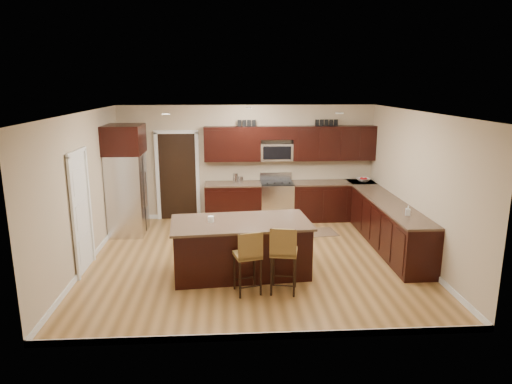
{
  "coord_description": "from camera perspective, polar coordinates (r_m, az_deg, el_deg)",
  "views": [
    {
      "loc": [
        -0.45,
        -7.95,
        3.19
      ],
      "look_at": [
        0.06,
        0.4,
        1.19
      ],
      "focal_mm": 32.0,
      "sensor_mm": 36.0,
      "label": 1
    }
  ],
  "objects": [
    {
      "name": "base_cabinets",
      "position": [
        10.06,
        10.13,
        -2.5
      ],
      "size": [
        4.02,
        3.96,
        0.92
      ],
      "color": "black",
      "rests_on": "floor"
    },
    {
      "name": "island_jar",
      "position": [
        7.69,
        -5.66,
        -3.39
      ],
      "size": [
        0.1,
        0.1,
        0.1
      ],
      "primitive_type": "cylinder",
      "color": "white",
      "rests_on": "island"
    },
    {
      "name": "microwave",
      "position": [
        10.73,
        2.56,
        5.03
      ],
      "size": [
        0.76,
        0.31,
        0.4
      ],
      "primitive_type": "cube",
      "color": "silver",
      "rests_on": "upper_cabinets"
    },
    {
      "name": "doorway",
      "position": [
        10.96,
        -9.75,
        1.9
      ],
      "size": [
        0.85,
        0.03,
        2.06
      ],
      "primitive_type": "cube",
      "color": "black",
      "rests_on": "floor"
    },
    {
      "name": "stool_mid",
      "position": [
        7.0,
        -0.95,
        -7.89
      ],
      "size": [
        0.47,
        0.47,
        1.03
      ],
      "rotation": [
        0.0,
        0.0,
        0.25
      ],
      "color": "olive",
      "rests_on": "floor"
    },
    {
      "name": "floor_mat",
      "position": [
        10.09,
        7.35,
        -5.05
      ],
      "size": [
        1.0,
        0.73,
        0.01
      ],
      "primitive_type": "cube",
      "rotation": [
        0.0,
        0.0,
        0.12
      ],
      "color": "brown",
      "rests_on": "floor"
    },
    {
      "name": "range",
      "position": [
        10.81,
        2.59,
        -1.12
      ],
      "size": [
        0.76,
        0.64,
        1.11
      ],
      "color": "silver",
      "rests_on": "floor"
    },
    {
      "name": "canister_tall",
      "position": [
        10.62,
        -2.59,
        1.73
      ],
      "size": [
        0.12,
        0.12,
        0.23
      ],
      "primitive_type": "cylinder",
      "color": "silver",
      "rests_on": "base_cabinets"
    },
    {
      "name": "refrigerator",
      "position": [
        10.08,
        -15.9,
        1.6
      ],
      "size": [
        0.79,
        0.93,
        2.35
      ],
      "color": "silver",
      "rests_on": "floor"
    },
    {
      "name": "fruit_bowl",
      "position": [
        11.1,
        13.27,
        1.5
      ],
      "size": [
        0.41,
        0.41,
        0.08
      ],
      "primitive_type": "imported",
      "rotation": [
        0.0,
        0.0,
        0.41
      ],
      "color": "silver",
      "rests_on": "base_cabinets"
    },
    {
      "name": "wall_right",
      "position": [
        8.86,
        19.49,
        0.68
      ],
      "size": [
        0.0,
        5.5,
        5.5
      ],
      "primitive_type": "plane",
      "rotation": [
        1.57,
        0.0,
        -1.57
      ],
      "color": "tan",
      "rests_on": "floor"
    },
    {
      "name": "ceiling",
      "position": [
        7.97,
        -0.29,
        9.93
      ],
      "size": [
        6.0,
        6.0,
        0.0
      ],
      "primitive_type": "plane",
      "rotation": [
        3.14,
        0.0,
        0.0
      ],
      "color": "silver",
      "rests_on": "wall_back"
    },
    {
      "name": "pantry_door",
      "position": [
        8.34,
        -21.07,
        -2.55
      ],
      "size": [
        0.03,
        0.8,
        2.04
      ],
      "primitive_type": "cube",
      "color": "white",
      "rests_on": "floor"
    },
    {
      "name": "island",
      "position": [
        7.86,
        -1.89,
        -7.11
      ],
      "size": [
        2.43,
        1.41,
        0.92
      ],
      "rotation": [
        0.0,
        0.0,
        0.09
      ],
      "color": "black",
      "rests_on": "floor"
    },
    {
      "name": "wall_back",
      "position": [
        10.86,
        -1.11,
        3.7
      ],
      "size": [
        6.0,
        0.0,
        6.0
      ],
      "primitive_type": "plane",
      "rotation": [
        1.57,
        0.0,
        0.0
      ],
      "color": "tan",
      "rests_on": "floor"
    },
    {
      "name": "upper_cabinets",
      "position": [
        10.72,
        4.53,
        6.18
      ],
      "size": [
        4.0,
        0.33,
        0.8
      ],
      "color": "black",
      "rests_on": "wall_back"
    },
    {
      "name": "stool_right",
      "position": [
        7.03,
        3.46,
        -7.51
      ],
      "size": [
        0.48,
        0.48,
        1.09
      ],
      "rotation": [
        0.0,
        0.0,
        -0.2
      ],
      "color": "olive",
      "rests_on": "floor"
    },
    {
      "name": "wall_left",
      "position": [
        8.55,
        -20.8,
        0.13
      ],
      "size": [
        0.0,
        5.5,
        5.5
      ],
      "primitive_type": "plane",
      "rotation": [
        1.57,
        0.0,
        1.57
      ],
      "color": "tan",
      "rests_on": "floor"
    },
    {
      "name": "floor",
      "position": [
        8.57,
        -0.27,
        -8.38
      ],
      "size": [
        6.0,
        6.0,
        0.0
      ],
      "primitive_type": "plane",
      "color": "#A37640",
      "rests_on": "ground"
    },
    {
      "name": "canister_short",
      "position": [
        10.63,
        -1.91,
        1.55
      ],
      "size": [
        0.11,
        0.11,
        0.16
      ],
      "primitive_type": "cylinder",
      "color": "silver",
      "rests_on": "base_cabinets"
    },
    {
      "name": "letter_decor",
      "position": [
        10.65,
        3.8,
        8.61
      ],
      "size": [
        2.2,
        0.03,
        0.15
      ],
      "primitive_type": null,
      "color": "black",
      "rests_on": "upper_cabinets"
    },
    {
      "name": "soap_bottle",
      "position": [
        8.46,
        18.47,
        -2.21
      ],
      "size": [
        0.1,
        0.1,
        0.17
      ],
      "primitive_type": "imported",
      "rotation": [
        0.0,
        0.0,
        -0.27
      ],
      "color": "#B2B2B2",
      "rests_on": "base_cabinets"
    }
  ]
}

